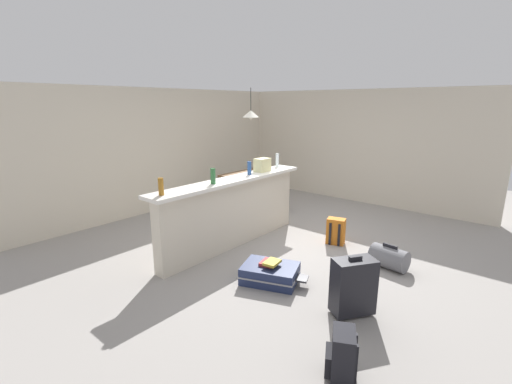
# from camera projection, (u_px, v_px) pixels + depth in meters

# --- Properties ---
(ground_plane) EXTENTS (13.00, 13.00, 0.05)m
(ground_plane) POSITION_uv_depth(u_px,v_px,m) (283.00, 240.00, 5.85)
(ground_plane) COLOR gray
(wall_back) EXTENTS (6.60, 0.10, 2.50)m
(wall_back) POSITION_uv_depth(u_px,v_px,m) (168.00, 149.00, 7.44)
(wall_back) COLOR beige
(wall_back) RESTS_ON ground_plane
(wall_right) EXTENTS (0.10, 6.00, 2.50)m
(wall_right) POSITION_uv_depth(u_px,v_px,m) (352.00, 146.00, 7.99)
(wall_right) COLOR beige
(wall_right) RESTS_ON ground_plane
(partition_half_wall) EXTENTS (2.80, 0.20, 1.03)m
(partition_half_wall) POSITION_uv_depth(u_px,v_px,m) (233.00, 214.00, 5.48)
(partition_half_wall) COLOR beige
(partition_half_wall) RESTS_ON ground_plane
(bar_countertop) EXTENTS (2.96, 0.40, 0.05)m
(bar_countertop) POSITION_uv_depth(u_px,v_px,m) (232.00, 180.00, 5.35)
(bar_countertop) COLOR white
(bar_countertop) RESTS_ON partition_half_wall
(bottle_amber) EXTENTS (0.07, 0.07, 0.22)m
(bottle_amber) POSITION_uv_depth(u_px,v_px,m) (161.00, 187.00, 4.35)
(bottle_amber) COLOR #9E661E
(bottle_amber) RESTS_ON bar_countertop
(bottle_green) EXTENTS (0.07, 0.07, 0.22)m
(bottle_green) POSITION_uv_depth(u_px,v_px,m) (213.00, 176.00, 4.97)
(bottle_green) COLOR #2D6B38
(bottle_green) RESTS_ON bar_countertop
(bottle_blue) EXTENTS (0.07, 0.07, 0.21)m
(bottle_blue) POSITION_uv_depth(u_px,v_px,m) (249.00, 168.00, 5.62)
(bottle_blue) COLOR #284C89
(bottle_blue) RESTS_ON bar_countertop
(bottle_clear) EXTENTS (0.06, 0.06, 0.24)m
(bottle_clear) POSITION_uv_depth(u_px,v_px,m) (277.00, 160.00, 6.31)
(bottle_clear) COLOR silver
(bottle_clear) RESTS_ON bar_countertop
(grocery_bag) EXTENTS (0.26, 0.18, 0.22)m
(grocery_bag) POSITION_uv_depth(u_px,v_px,m) (262.00, 165.00, 5.89)
(grocery_bag) COLOR beige
(grocery_bag) RESTS_ON bar_countertop
(dining_table) EXTENTS (1.10, 0.80, 0.74)m
(dining_table) POSITION_uv_depth(u_px,v_px,m) (249.00, 178.00, 7.50)
(dining_table) COLOR brown
(dining_table) RESTS_ON ground_plane
(dining_chair_near_partition) EXTENTS (0.44, 0.44, 0.93)m
(dining_chair_near_partition) POSITION_uv_depth(u_px,v_px,m) (269.00, 189.00, 7.11)
(dining_chair_near_partition) COLOR black
(dining_chair_near_partition) RESTS_ON ground_plane
(pendant_lamp) EXTENTS (0.34, 0.34, 0.62)m
(pendant_lamp) POSITION_uv_depth(u_px,v_px,m) (251.00, 114.00, 7.11)
(pendant_lamp) COLOR black
(suitcase_flat_navy) EXTENTS (0.71, 0.89, 0.22)m
(suitcase_flat_navy) POSITION_uv_depth(u_px,v_px,m) (270.00, 273.00, 4.43)
(suitcase_flat_navy) COLOR #1E284C
(suitcase_flat_navy) RESTS_ON ground_plane
(backpack_orange) EXTENTS (0.30, 0.32, 0.42)m
(backpack_orange) POSITION_uv_depth(u_px,v_px,m) (336.00, 231.00, 5.62)
(backpack_orange) COLOR orange
(backpack_orange) RESTS_ON ground_plane
(duffel_bag_grey) EXTENTS (0.35, 0.51, 0.34)m
(duffel_bag_grey) POSITION_uv_depth(u_px,v_px,m) (389.00, 257.00, 4.79)
(duffel_bag_grey) COLOR slate
(duffel_bag_grey) RESTS_ON ground_plane
(backpack_black) EXTENTS (0.33, 0.32, 0.42)m
(backpack_black) POSITION_uv_depth(u_px,v_px,m) (342.00, 355.00, 2.86)
(backpack_black) COLOR black
(backpack_black) RESTS_ON ground_plane
(suitcase_upright_black) EXTENTS (0.50, 0.45, 0.67)m
(suitcase_upright_black) POSITION_uv_depth(u_px,v_px,m) (353.00, 286.00, 3.69)
(suitcase_upright_black) COLOR black
(suitcase_upright_black) RESTS_ON ground_plane
(book_stack) EXTENTS (0.27, 0.29, 0.07)m
(book_stack) POSITION_uv_depth(u_px,v_px,m) (270.00, 262.00, 4.40)
(book_stack) COLOR #AD2D2D
(book_stack) RESTS_ON suitcase_flat_navy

